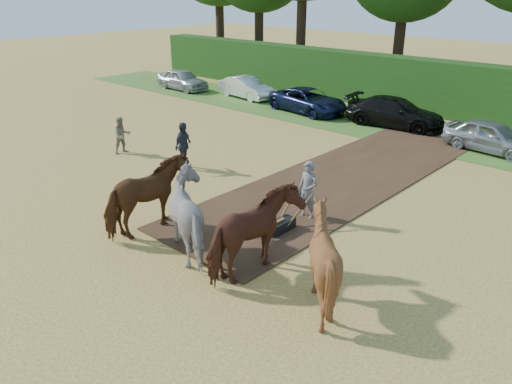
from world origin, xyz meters
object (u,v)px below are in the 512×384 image
(spectator_near, at_px, (122,135))
(plough_team, at_px, (228,224))
(spectator_far, at_px, (183,145))
(parked_cars, at_px, (444,125))

(spectator_near, height_order, plough_team, plough_team)
(spectator_near, xyz_separation_m, plough_team, (10.05, -3.43, 0.32))
(spectator_far, relative_size, parked_cars, 0.05)
(spectator_far, height_order, plough_team, plough_team)
(plough_team, bearing_deg, parked_cars, 92.05)
(spectator_near, height_order, parked_cars, spectator_near)
(spectator_far, bearing_deg, spectator_near, 79.15)
(spectator_near, bearing_deg, parked_cars, -26.32)
(parked_cars, bearing_deg, spectator_far, -118.96)
(plough_team, xyz_separation_m, parked_cars, (-0.53, 14.95, -0.44))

